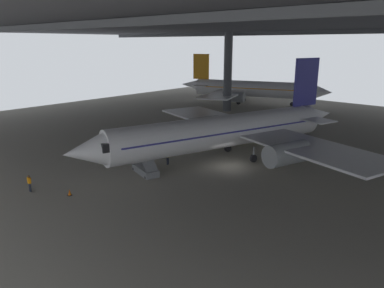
{
  "coord_description": "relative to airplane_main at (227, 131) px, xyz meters",
  "views": [
    {
      "loc": [
        23.17,
        -31.91,
        13.35
      ],
      "look_at": [
        -2.9,
        -2.67,
        2.57
      ],
      "focal_mm": 34.43,
      "sensor_mm": 36.0,
      "label": 1
    }
  ],
  "objects": [
    {
      "name": "ground_plane",
      "position": [
        1.53,
        -1.85,
        -3.46
      ],
      "size": [
        110.0,
        110.0,
        0.0
      ],
      "primitive_type": "plane",
      "color": "gray"
    },
    {
      "name": "crew_worker_by_stairs",
      "position": [
        -3.76,
        -5.98,
        -2.48
      ],
      "size": [
        0.23,
        0.55,
        1.7
      ],
      "color": "#232838",
      "rests_on": "ground_plane"
    },
    {
      "name": "boarding_stairs",
      "position": [
        -3.54,
        -9.57,
        -2.73
      ],
      "size": [
        4.43,
        2.56,
        4.67
      ],
      "color": "slate",
      "rests_on": "ground_plane"
    },
    {
      "name": "baggage_tug",
      "position": [
        -2.61,
        8.31,
        -2.93
      ],
      "size": [
        1.9,
        2.48,
        0.9
      ],
      "color": "yellow",
      "rests_on": "ground_plane"
    },
    {
      "name": "airplane_main",
      "position": [
        0.0,
        0.0,
        0.0
      ],
      "size": [
        35.63,
        36.04,
        11.5
      ],
      "color": "white",
      "rests_on": "ground_plane"
    },
    {
      "name": "hangar_structure",
      "position": [
        1.47,
        11.92,
        12.57
      ],
      "size": [
        121.0,
        99.0,
        16.66
      ],
      "color": "#4C4F54",
      "rests_on": "ground_plane"
    },
    {
      "name": "traffic_cone_orange",
      "position": [
        -4.16,
        -18.06,
        -3.17
      ],
      "size": [
        0.36,
        0.36,
        0.6
      ],
      "color": "black",
      "rests_on": "ground_plane"
    },
    {
      "name": "airplane_distant",
      "position": [
        -21.0,
        37.23,
        -0.11
      ],
      "size": [
        33.5,
        33.26,
        10.89
      ],
      "color": "white",
      "rests_on": "ground_plane"
    },
    {
      "name": "crew_worker_near_nose",
      "position": [
        -7.72,
        -20.03,
        -2.54
      ],
      "size": [
        0.55,
        0.22,
        1.61
      ],
      "color": "#232838",
      "rests_on": "ground_plane"
    }
  ]
}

